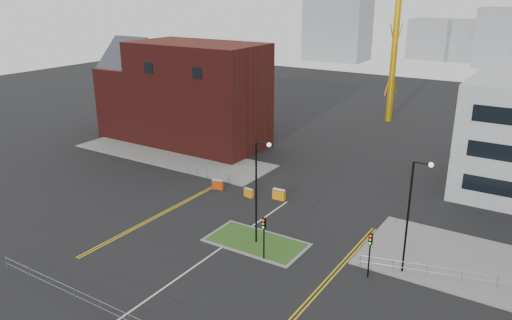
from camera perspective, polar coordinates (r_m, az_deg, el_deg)
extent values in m
plane|color=black|center=(38.92, -9.06, -13.29)|extent=(200.00, 200.00, 0.00)
cube|color=slate|center=(66.03, -9.63, 0.53)|extent=(28.00, 8.00, 0.12)
cube|color=slate|center=(43.35, 0.02, -9.38)|extent=(8.60, 4.60, 0.08)
cube|color=#234416|center=(43.34, 0.02, -9.36)|extent=(8.00, 4.00, 0.12)
cube|color=#4F1613|center=(68.66, -6.60, 7.38)|extent=(18.00, 10.00, 14.00)
cube|color=black|center=(66.92, -12.18, 10.27)|extent=(1.40, 0.10, 1.40)
cube|color=black|center=(61.63, -6.76, 9.84)|extent=(1.40, 0.10, 1.40)
cube|color=#4F1613|center=(77.04, -13.57, 6.72)|extent=(6.00, 10.00, 10.00)
cube|color=#2D3038|center=(76.19, -13.86, 10.39)|extent=(6.40, 8.49, 8.49)
cylinder|color=black|center=(41.42, 0.02, -3.94)|extent=(0.16, 0.16, 9.00)
cylinder|color=black|center=(39.58, 0.75, 1.89)|extent=(1.20, 0.10, 0.10)
sphere|color=silver|center=(39.28, 1.50, 1.75)|extent=(0.36, 0.36, 0.36)
cylinder|color=black|center=(38.75, 16.93, -6.50)|extent=(0.16, 0.16, 9.00)
cylinder|color=black|center=(36.97, 18.48, -0.36)|extent=(1.20, 0.10, 0.10)
sphere|color=silver|center=(36.85, 19.38, -0.53)|extent=(0.36, 0.36, 0.36)
cylinder|color=black|center=(40.23, 0.91, -9.42)|extent=(0.12, 0.12, 3.00)
cube|color=black|center=(39.45, 0.92, -7.24)|extent=(0.28, 0.22, 0.90)
sphere|color=red|center=(39.22, 0.82, -6.92)|extent=(0.18, 0.18, 0.18)
sphere|color=orange|center=(39.35, 0.82, -7.31)|extent=(0.18, 0.18, 0.18)
sphere|color=#0CCC33|center=(39.48, 0.82, -7.70)|extent=(0.18, 0.18, 0.18)
cylinder|color=black|center=(38.88, 12.80, -11.01)|extent=(0.12, 0.12, 3.00)
cube|color=black|center=(38.08, 12.98, -8.79)|extent=(0.28, 0.22, 0.90)
sphere|color=red|center=(37.83, 12.95, -8.46)|extent=(0.18, 0.18, 0.18)
sphere|color=orange|center=(37.97, 12.91, -8.87)|extent=(0.18, 0.18, 0.18)
sphere|color=#0CCC33|center=(38.10, 12.88, -9.27)|extent=(0.18, 0.18, 0.18)
cylinder|color=gray|center=(34.90, -15.88, -15.96)|extent=(24.00, 0.04, 0.04)
cylinder|color=gray|center=(35.18, -15.81, -16.63)|extent=(24.00, 0.04, 0.04)
cylinder|color=gray|center=(43.83, -26.62, -10.49)|extent=(0.05, 0.05, 1.10)
cylinder|color=gray|center=(57.30, -5.61, -1.11)|extent=(6.00, 0.04, 0.04)
cylinder|color=gray|center=(57.47, -5.59, -1.58)|extent=(6.00, 0.04, 0.04)
cylinder|color=gray|center=(59.27, -7.88, -1.03)|extent=(0.05, 0.05, 1.10)
cylinder|color=gray|center=(55.78, -3.15, -2.17)|extent=(0.05, 0.05, 1.10)
cylinder|color=gray|center=(40.76, 26.03, -11.85)|extent=(19.01, 5.04, 0.04)
cylinder|color=gray|center=(41.00, 25.92, -12.46)|extent=(19.01, 5.04, 0.04)
cylinder|color=gray|center=(40.45, 11.85, -11.23)|extent=(0.05, 0.05, 1.10)
cube|color=silver|center=(40.19, -7.15, -12.05)|extent=(0.15, 30.00, 0.01)
cube|color=gold|center=(50.84, -9.32, -5.24)|extent=(0.12, 24.00, 0.01)
cube|color=gold|center=(50.65, -9.06, -5.32)|extent=(0.12, 24.00, 0.01)
cube|color=gold|center=(38.79, 8.03, -13.34)|extent=(0.12, 20.00, 0.01)
cube|color=gold|center=(38.69, 8.44, -13.46)|extent=(0.12, 20.00, 0.01)
cube|color=gray|center=(157.45, 9.33, 15.19)|extent=(18.00, 12.00, 22.00)
cube|color=gray|center=(167.65, 22.40, 12.55)|extent=(30.00, 12.00, 12.00)
cube|color=#C5400A|center=(54.29, -4.37, -2.83)|extent=(1.31, 0.63, 1.05)
cube|color=silver|center=(54.12, -4.39, -2.36)|extent=(1.31, 0.63, 0.13)
cube|color=orange|center=(52.18, -0.84, -3.78)|extent=(1.13, 0.54, 0.91)
cube|color=silver|center=(52.03, -0.84, -3.37)|extent=(1.13, 0.54, 0.11)
cube|color=orange|center=(51.57, 2.64, -3.96)|extent=(1.36, 0.50, 1.12)
cube|color=silver|center=(51.38, 2.65, -3.44)|extent=(1.36, 0.50, 0.13)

